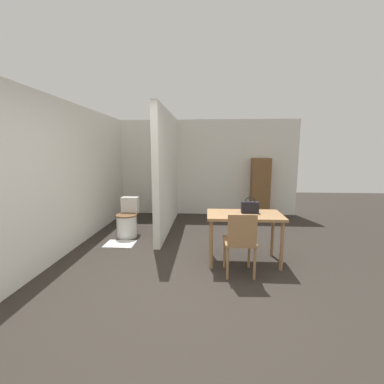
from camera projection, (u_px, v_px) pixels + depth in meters
ground_plane at (187, 294)px, 3.03m from camera, size 16.00×16.00×0.00m
wall_back at (199, 168)px, 6.87m from camera, size 5.15×0.12×2.50m
wall_left at (85, 174)px, 4.95m from camera, size 0.12×5.02×2.50m
partition_wall at (168, 172)px, 5.54m from camera, size 0.12×2.65×2.50m
dining_table at (244, 220)px, 3.84m from camera, size 1.11×0.65×0.75m
wooden_chair at (240, 241)px, 3.43m from camera, size 0.43×0.43×0.88m
toilet at (128, 221)px, 5.11m from camera, size 0.41×0.56×0.75m
handbag at (250, 207)px, 3.87m from camera, size 0.26×0.11×0.25m
wooden_cabinet at (260, 188)px, 6.58m from camera, size 0.45×0.40×1.51m
bath_mat at (120, 244)px, 4.69m from camera, size 0.53×0.39×0.01m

